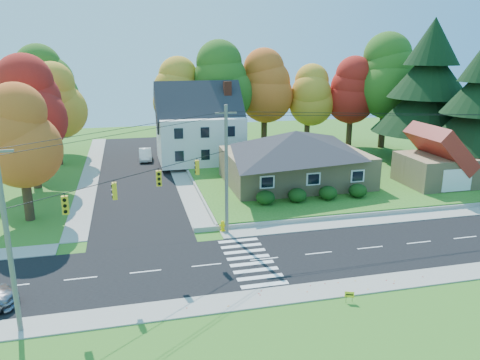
# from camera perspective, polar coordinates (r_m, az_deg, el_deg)

# --- Properties ---
(ground) EXTENTS (120.00, 120.00, 0.00)m
(ground) POSITION_cam_1_polar(r_m,az_deg,el_deg) (32.54, 2.96, -9.62)
(ground) COLOR #3D7923
(road_main) EXTENTS (90.00, 8.00, 0.02)m
(road_main) POSITION_cam_1_polar(r_m,az_deg,el_deg) (32.54, 2.96, -9.60)
(road_main) COLOR black
(road_main) RESTS_ON ground
(road_cross) EXTENTS (8.00, 44.00, 0.02)m
(road_cross) POSITION_cam_1_polar(r_m,az_deg,el_deg) (55.91, -12.65, 0.95)
(road_cross) COLOR black
(road_cross) RESTS_ON ground
(sidewalk_north) EXTENTS (90.00, 2.00, 0.08)m
(sidewalk_north) POSITION_cam_1_polar(r_m,az_deg,el_deg) (36.94, 0.75, -6.34)
(sidewalk_north) COLOR #9C9A90
(sidewalk_north) RESTS_ON ground
(sidewalk_south) EXTENTS (90.00, 2.00, 0.08)m
(sidewalk_south) POSITION_cam_1_polar(r_m,az_deg,el_deg) (28.31, 5.91, -13.73)
(sidewalk_south) COLOR #9C9A90
(sidewalk_south) RESTS_ON ground
(lawn) EXTENTS (30.00, 30.00, 0.50)m
(lawn) POSITION_cam_1_polar(r_m,az_deg,el_deg) (55.37, 9.72, 1.23)
(lawn) COLOR #3D7923
(lawn) RESTS_ON ground
(ranch_house) EXTENTS (14.60, 10.60, 5.40)m
(ranch_house) POSITION_cam_1_polar(r_m,az_deg,el_deg) (48.33, 6.74, 2.90)
(ranch_house) COLOR tan
(ranch_house) RESTS_ON lawn
(colonial_house) EXTENTS (10.40, 8.40, 9.60)m
(colonial_house) POSITION_cam_1_polar(r_m,az_deg,el_deg) (57.56, -4.91, 6.36)
(colonial_house) COLOR silver
(colonial_house) RESTS_ON lawn
(garage) EXTENTS (7.30, 6.30, 4.60)m
(garage) POSITION_cam_1_polar(r_m,az_deg,el_deg) (51.63, 23.07, 2.08)
(garage) COLOR tan
(garage) RESTS_ON lawn
(hedge_row) EXTENTS (10.70, 1.70, 1.27)m
(hedge_row) POSITION_cam_1_polar(r_m,az_deg,el_deg) (43.13, 8.86, -1.69)
(hedge_row) COLOR #163A10
(hedge_row) RESTS_ON lawn
(traffic_infrastructure) EXTENTS (38.10, 10.66, 10.00)m
(traffic_infrastructure) POSITION_cam_1_polar(r_m,az_deg,el_deg) (31.90, 2.14, -0.24)
(traffic_infrastructure) COLOR #666059
(traffic_infrastructure) RESTS_ON ground
(tree_lot_0) EXTENTS (6.72, 6.72, 12.51)m
(tree_lot_0) POSITION_cam_1_polar(r_m,az_deg,el_deg) (62.74, -7.73, 10.48)
(tree_lot_0) COLOR #3F2A19
(tree_lot_0) RESTS_ON lawn
(tree_lot_1) EXTENTS (7.84, 7.84, 14.60)m
(tree_lot_1) POSITION_cam_1_polar(r_m,az_deg,el_deg) (62.56, -2.09, 11.80)
(tree_lot_1) COLOR #3F2A19
(tree_lot_1) RESTS_ON lawn
(tree_lot_2) EXTENTS (7.28, 7.28, 13.56)m
(tree_lot_2) POSITION_cam_1_polar(r_m,az_deg,el_deg) (65.03, 3.03, 11.36)
(tree_lot_2) COLOR #3F2A19
(tree_lot_2) RESTS_ON lawn
(tree_lot_3) EXTENTS (6.16, 6.16, 11.47)m
(tree_lot_3) POSITION_cam_1_polar(r_m,az_deg,el_deg) (66.18, 8.33, 10.16)
(tree_lot_3) COLOR #3F2A19
(tree_lot_3) RESTS_ON lawn
(tree_lot_4) EXTENTS (6.72, 6.72, 12.51)m
(tree_lot_4) POSITION_cam_1_polar(r_m,az_deg,el_deg) (67.68, 13.47, 10.58)
(tree_lot_4) COLOR #3F2A19
(tree_lot_4) RESTS_ON lawn
(tree_lot_5) EXTENTS (8.40, 8.40, 15.64)m
(tree_lot_5) POSITION_cam_1_polar(r_m,az_deg,el_deg) (67.72, 17.44, 11.96)
(tree_lot_5) COLOR #3F2A19
(tree_lot_5) RESTS_ON lawn
(conifer_east_a) EXTENTS (12.80, 12.80, 16.96)m
(conifer_east_a) POSITION_cam_1_polar(r_m,az_deg,el_deg) (61.62, 22.01, 10.42)
(conifer_east_a) COLOR #3F2A19
(conifer_east_a) RESTS_ON lawn
(tree_west_0) EXTENTS (6.16, 6.16, 11.47)m
(tree_west_0) POSITION_cam_1_polar(r_m,az_deg,el_deg) (41.58, -25.28, 4.87)
(tree_west_0) COLOR #3F2A19
(tree_west_0) RESTS_ON ground
(tree_west_1) EXTENTS (7.28, 7.28, 13.56)m
(tree_west_1) POSITION_cam_1_polar(r_m,az_deg,el_deg) (51.32, -24.45, 8.25)
(tree_west_1) COLOR #3F2A19
(tree_west_1) RESTS_ON ground
(tree_west_2) EXTENTS (6.72, 6.72, 12.51)m
(tree_west_2) POSITION_cam_1_polar(r_m,az_deg,el_deg) (61.04, -21.81, 8.90)
(tree_west_2) COLOR #3F2A19
(tree_west_2) RESTS_ON ground
(tree_west_3) EXTENTS (7.84, 7.84, 14.60)m
(tree_west_3) POSITION_cam_1_polar(r_m,az_deg,el_deg) (69.11, -22.71, 10.58)
(tree_west_3) COLOR #3F2A19
(tree_west_3) RESTS_ON ground
(white_car) EXTENTS (1.68, 4.48, 1.46)m
(white_car) POSITION_cam_1_polar(r_m,az_deg,el_deg) (61.47, -11.47, 3.06)
(white_car) COLOR silver
(white_car) RESTS_ON road_cross
(fire_hydrant) EXTENTS (0.53, 0.41, 0.93)m
(fire_hydrant) POSITION_cam_1_polar(r_m,az_deg,el_deg) (36.93, -2.13, -5.67)
(fire_hydrant) COLOR yellow
(fire_hydrant) RESTS_ON ground
(yard_sign) EXTENTS (0.50, 0.23, 0.67)m
(yard_sign) POSITION_cam_1_polar(r_m,az_deg,el_deg) (27.98, 13.20, -13.47)
(yard_sign) COLOR black
(yard_sign) RESTS_ON ground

